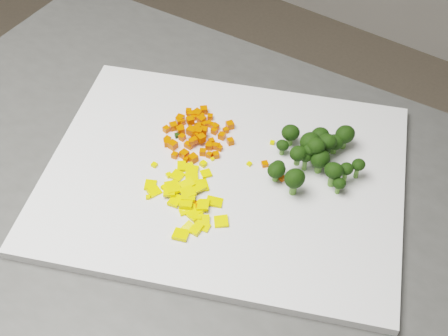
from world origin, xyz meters
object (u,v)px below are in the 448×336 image
Objects in this scene: carrot_pile at (196,130)px; broccoli_pile at (312,151)px; pepper_pile at (187,194)px; cutting_board at (224,176)px.

carrot_pile is 0.17m from broccoli_pile.
pepper_pile is 0.18m from broccoli_pile.
cutting_board is at bearing 77.10° from pepper_pile.
cutting_board is 3.88× the size of pepper_pile.
carrot_pile is 0.83× the size of broccoli_pile.
broccoli_pile is at bearing 40.53° from cutting_board.
carrot_pile is at bearing 154.37° from cutting_board.
broccoli_pile reaches higher than cutting_board.
carrot_pile is 0.11m from pepper_pile.
pepper_pile is at bearing -126.64° from broccoli_pile.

